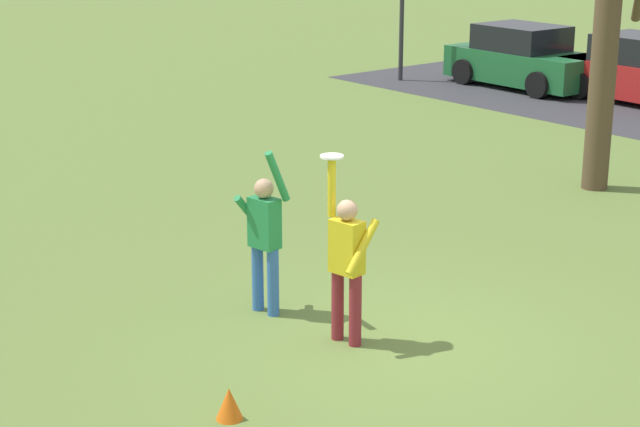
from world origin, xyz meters
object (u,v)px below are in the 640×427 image
at_px(person_catcher, 347,259).
at_px(frisbee_disc, 332,156).
at_px(person_defender, 265,234).
at_px(field_cone_orange, 229,403).
at_px(parked_car_green, 524,59).

height_order(person_catcher, frisbee_disc, frisbee_disc).
xyz_separation_m(person_catcher, person_defender, (-1.27, -0.18, -0.00)).
bearing_deg(person_catcher, field_cone_orange, 100.18).
bearing_deg(frisbee_disc, person_catcher, 7.98).
distance_m(person_catcher, frisbee_disc, 1.13).
bearing_deg(person_defender, parked_car_green, 111.84).
relative_size(person_catcher, field_cone_orange, 6.50).
relative_size(person_catcher, person_defender, 1.02).
xyz_separation_m(person_defender, parked_car_green, (-8.20, 14.30, -0.25)).
bearing_deg(frisbee_disc, parked_car_green, 123.15).
bearing_deg(parked_car_green, field_cone_orange, -56.38).
bearing_deg(person_defender, person_catcher, 0.00).
height_order(person_catcher, person_defender, person_catcher).
relative_size(person_defender, parked_car_green, 0.49).
bearing_deg(person_catcher, parked_car_green, -64.14).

